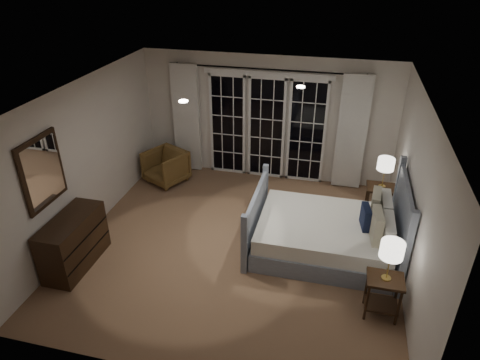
% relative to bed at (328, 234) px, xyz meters
% --- Properties ---
extents(floor, '(5.00, 5.00, 0.00)m').
position_rel_bed_xyz_m(floor, '(-1.42, -0.18, -0.33)').
color(floor, '#8A654A').
rests_on(floor, ground).
extents(ceiling, '(5.00, 5.00, 0.00)m').
position_rel_bed_xyz_m(ceiling, '(-1.42, -0.18, 2.17)').
color(ceiling, silver).
rests_on(ceiling, wall_back).
extents(wall_left, '(0.02, 5.00, 2.50)m').
position_rel_bed_xyz_m(wall_left, '(-3.92, -0.18, 0.92)').
color(wall_left, silver).
rests_on(wall_left, floor).
extents(wall_right, '(0.02, 5.00, 2.50)m').
position_rel_bed_xyz_m(wall_right, '(1.08, -0.18, 0.92)').
color(wall_right, silver).
rests_on(wall_right, floor).
extents(wall_back, '(5.00, 0.02, 2.50)m').
position_rel_bed_xyz_m(wall_back, '(-1.42, 2.32, 0.92)').
color(wall_back, silver).
rests_on(wall_back, floor).
extents(wall_front, '(5.00, 0.02, 2.50)m').
position_rel_bed_xyz_m(wall_front, '(-1.42, -2.68, 0.92)').
color(wall_front, silver).
rests_on(wall_front, floor).
extents(french_doors, '(2.50, 0.04, 2.20)m').
position_rel_bed_xyz_m(french_doors, '(-1.42, 2.28, 0.76)').
color(french_doors, black).
rests_on(french_doors, wall_back).
extents(curtain_rod, '(3.50, 0.03, 0.03)m').
position_rel_bed_xyz_m(curtain_rod, '(-1.42, 2.22, 1.92)').
color(curtain_rod, black).
rests_on(curtain_rod, wall_back).
extents(curtain_left, '(0.55, 0.10, 2.25)m').
position_rel_bed_xyz_m(curtain_left, '(-3.07, 2.20, 0.82)').
color(curtain_left, silver).
rests_on(curtain_left, curtain_rod).
extents(curtain_right, '(0.55, 0.10, 2.25)m').
position_rel_bed_xyz_m(curtain_right, '(0.23, 2.20, 0.82)').
color(curtain_right, silver).
rests_on(curtain_right, curtain_rod).
extents(downlight_a, '(0.12, 0.12, 0.01)m').
position_rel_bed_xyz_m(downlight_a, '(-0.62, 0.42, 2.16)').
color(downlight_a, white).
rests_on(downlight_a, ceiling).
extents(downlight_b, '(0.12, 0.12, 0.01)m').
position_rel_bed_xyz_m(downlight_b, '(-2.02, -0.58, 2.16)').
color(downlight_b, white).
rests_on(downlight_b, ceiling).
extents(bed, '(2.22, 1.59, 1.30)m').
position_rel_bed_xyz_m(bed, '(0.00, 0.00, 0.00)').
color(bed, gray).
rests_on(bed, floor).
extents(nightstand_left, '(0.46, 0.37, 0.60)m').
position_rel_bed_xyz_m(nightstand_left, '(0.76, -1.18, 0.06)').
color(nightstand_left, '#321F10').
rests_on(nightstand_left, floor).
extents(nightstand_right, '(0.49, 0.40, 0.64)m').
position_rel_bed_xyz_m(nightstand_right, '(0.81, 1.14, 0.10)').
color(nightstand_right, '#321F10').
rests_on(nightstand_right, floor).
extents(lamp_left, '(0.29, 0.29, 0.56)m').
position_rel_bed_xyz_m(lamp_left, '(0.76, -1.18, 0.71)').
color(lamp_left, tan).
rests_on(lamp_left, nightstand_left).
extents(lamp_right, '(0.28, 0.28, 0.54)m').
position_rel_bed_xyz_m(lamp_right, '(0.81, 1.14, 0.74)').
color(lamp_right, tan).
rests_on(lamp_right, nightstand_right).
extents(armchair, '(0.97, 0.98, 0.67)m').
position_rel_bed_xyz_m(armchair, '(-3.33, 1.54, 0.01)').
color(armchair, brown).
rests_on(armchair, floor).
extents(dresser, '(0.49, 1.15, 0.81)m').
position_rel_bed_xyz_m(dresser, '(-3.65, -1.21, 0.08)').
color(dresser, '#321F10').
rests_on(dresser, floor).
extents(mirror, '(0.05, 0.85, 1.00)m').
position_rel_bed_xyz_m(mirror, '(-3.88, -1.21, 1.22)').
color(mirror, '#321F10').
rests_on(mirror, wall_left).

